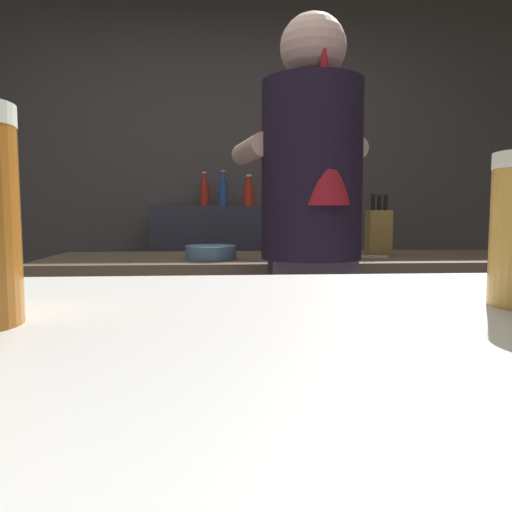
# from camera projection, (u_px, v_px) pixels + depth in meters

# --- Properties ---
(wall_back) EXTENTS (5.20, 0.10, 2.70)m
(wall_back) POSITION_uv_depth(u_px,v_px,m) (216.00, 176.00, 3.51)
(wall_back) COLOR #4D494B
(wall_back) RESTS_ON ground
(prep_counter) EXTENTS (2.10, 0.60, 0.90)m
(prep_counter) POSITION_uv_depth(u_px,v_px,m) (292.00, 358.00, 2.17)
(prep_counter) COLOR brown
(prep_counter) RESTS_ON ground
(back_shelf) EXTENTS (0.86, 0.36, 1.13)m
(back_shelf) POSITION_uv_depth(u_px,v_px,m) (218.00, 290.00, 3.31)
(back_shelf) COLOR #333343
(back_shelf) RESTS_ON ground
(bartender) EXTENTS (0.47, 0.54, 1.75)m
(bartender) POSITION_uv_depth(u_px,v_px,m) (312.00, 236.00, 1.66)
(bartender) COLOR #342B3B
(bartender) RESTS_ON ground
(knife_block) EXTENTS (0.10, 0.08, 0.27)m
(knife_block) POSITION_uv_depth(u_px,v_px,m) (379.00, 232.00, 2.15)
(knife_block) COLOR olive
(knife_block) RESTS_ON prep_counter
(mixing_bowl) EXTENTS (0.21, 0.21, 0.06)m
(mixing_bowl) POSITION_uv_depth(u_px,v_px,m) (212.00, 252.00, 2.00)
(mixing_bowl) COLOR slate
(mixing_bowl) RESTS_ON prep_counter
(chefs_knife) EXTENTS (0.24, 0.10, 0.01)m
(chefs_knife) POSITION_uv_depth(u_px,v_px,m) (359.00, 256.00, 2.10)
(chefs_knife) COLOR silver
(chefs_knife) RESTS_ON prep_counter
(bottle_vinegar) EXTENTS (0.05, 0.05, 0.24)m
(bottle_vinegar) POSITION_uv_depth(u_px,v_px,m) (223.00, 192.00, 3.24)
(bottle_vinegar) COLOR #294F9F
(bottle_vinegar) RESTS_ON back_shelf
(bottle_olive_oil) EXTENTS (0.07, 0.07, 0.20)m
(bottle_olive_oil) POSITION_uv_depth(u_px,v_px,m) (249.00, 194.00, 3.18)
(bottle_olive_oil) COLOR red
(bottle_olive_oil) RESTS_ON back_shelf
(bottle_soy) EXTENTS (0.06, 0.06, 0.23)m
(bottle_soy) POSITION_uv_depth(u_px,v_px,m) (205.00, 193.00, 3.29)
(bottle_soy) COLOR red
(bottle_soy) RESTS_ON back_shelf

